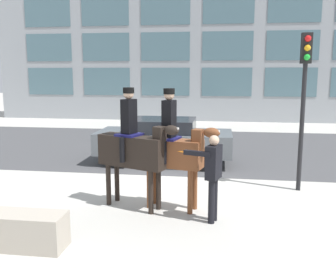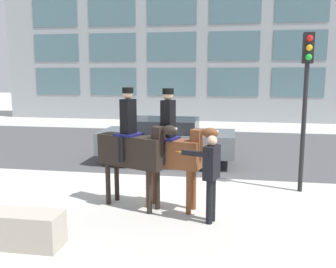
{
  "view_description": "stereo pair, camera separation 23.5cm",
  "coord_description": "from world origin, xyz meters",
  "px_view_note": "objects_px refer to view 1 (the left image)",
  "views": [
    {
      "loc": [
        1.51,
        -9.81,
        2.97
      ],
      "look_at": [
        0.3,
        -1.22,
        1.52
      ],
      "focal_mm": 40.0,
      "sensor_mm": 36.0,
      "label": 1
    },
    {
      "loc": [
        1.74,
        -9.78,
        2.97
      ],
      "look_at": [
        0.3,
        -1.22,
        1.52
      ],
      "focal_mm": 40.0,
      "sensor_mm": 36.0,
      "label": 2
    }
  ],
  "objects_px": {
    "street_car_near_lane": "(164,139)",
    "mounted_horse_lead": "(134,148)",
    "pedestrian_bystander": "(213,172)",
    "mounted_horse_companion": "(173,149)",
    "traffic_light": "(304,87)"
  },
  "relations": [
    {
      "from": "street_car_near_lane",
      "to": "mounted_horse_lead",
      "type": "bearing_deg",
      "value": -90.49
    },
    {
      "from": "street_car_near_lane",
      "to": "pedestrian_bystander",
      "type": "bearing_deg",
      "value": -70.24
    },
    {
      "from": "pedestrian_bystander",
      "to": "street_car_near_lane",
      "type": "bearing_deg",
      "value": -51.35
    },
    {
      "from": "mounted_horse_companion",
      "to": "pedestrian_bystander",
      "type": "height_order",
      "value": "mounted_horse_companion"
    },
    {
      "from": "mounted_horse_companion",
      "to": "pedestrian_bystander",
      "type": "xyz_separation_m",
      "value": [
        0.86,
        -0.63,
        -0.29
      ]
    },
    {
      "from": "mounted_horse_companion",
      "to": "pedestrian_bystander",
      "type": "distance_m",
      "value": 1.1
    },
    {
      "from": "pedestrian_bystander",
      "to": "street_car_near_lane",
      "type": "height_order",
      "value": "pedestrian_bystander"
    },
    {
      "from": "pedestrian_bystander",
      "to": "traffic_light",
      "type": "height_order",
      "value": "traffic_light"
    },
    {
      "from": "mounted_horse_lead",
      "to": "traffic_light",
      "type": "relative_size",
      "value": 0.68
    },
    {
      "from": "mounted_horse_lead",
      "to": "traffic_light",
      "type": "height_order",
      "value": "traffic_light"
    },
    {
      "from": "pedestrian_bystander",
      "to": "mounted_horse_companion",
      "type": "bearing_deg",
      "value": -17.39
    },
    {
      "from": "traffic_light",
      "to": "mounted_horse_lead",
      "type": "bearing_deg",
      "value": -155.59
    },
    {
      "from": "mounted_horse_companion",
      "to": "traffic_light",
      "type": "xyz_separation_m",
      "value": [
        2.98,
        1.71,
        1.28
      ]
    },
    {
      "from": "mounted_horse_lead",
      "to": "street_car_near_lane",
      "type": "relative_size",
      "value": 0.61
    },
    {
      "from": "street_car_near_lane",
      "to": "traffic_light",
      "type": "height_order",
      "value": "traffic_light"
    }
  ]
}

